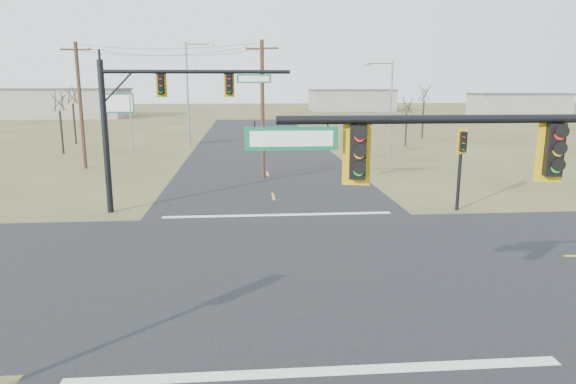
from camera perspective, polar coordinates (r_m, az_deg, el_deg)
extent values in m
plane|color=olive|center=(19.80, 0.29, -8.09)|extent=(320.00, 320.00, 0.00)
cube|color=black|center=(19.80, 0.29, -8.06)|extent=(160.00, 14.00, 0.02)
cube|color=black|center=(19.80, 0.29, -8.06)|extent=(14.00, 160.00, 0.02)
cube|color=silver|center=(13.04, 3.38, -19.30)|extent=(12.00, 0.40, 0.01)
cube|color=silver|center=(26.94, -1.12, -2.56)|extent=(12.00, 0.40, 0.01)
cylinder|color=black|center=(11.17, 24.28, 7.43)|extent=(9.59, 0.17, 0.17)
cube|color=#0D5F37|center=(9.86, 0.38, 5.96)|extent=(1.80, 0.05, 0.45)
cylinder|color=black|center=(28.59, -19.63, 5.67)|extent=(0.32, 0.32, 7.98)
cylinder|color=black|center=(27.61, -10.12, 13.02)|extent=(9.69, 0.21, 0.21)
cube|color=#0D5F37|center=(27.51, -3.80, 12.46)|extent=(1.80, 0.05, 0.45)
cylinder|color=black|center=(29.15, 18.51, 2.20)|extent=(0.18, 0.18, 4.30)
cylinder|color=#4C3120|center=(37.03, -2.85, 9.01)|extent=(0.28, 0.28, 9.76)
cube|color=#4C3120|center=(37.05, -2.92, 15.64)|extent=(2.23, 1.07, 0.12)
cylinder|color=#4C3120|center=(44.49, -22.05, 8.79)|extent=(0.29, 0.29, 9.96)
cube|color=#4C3120|center=(44.53, -22.50, 14.41)|extent=(2.44, 0.33, 0.12)
cylinder|color=gray|center=(54.81, -19.42, 7.25)|extent=(0.16, 0.16, 5.81)
cylinder|color=gray|center=(54.28, -17.02, 7.37)|extent=(0.16, 0.16, 5.81)
cube|color=#0D5F37|center=(54.43, -18.36, 9.34)|extent=(3.10, 0.17, 1.94)
cylinder|color=gray|center=(43.64, 11.31, 8.46)|extent=(0.17, 0.17, 8.56)
cylinder|color=gray|center=(43.33, 10.19, 13.88)|extent=(2.05, 0.10, 0.10)
cube|color=gray|center=(43.08, 8.82, 13.81)|extent=(0.51, 0.33, 0.15)
cylinder|color=gray|center=(56.96, -11.08, 10.49)|extent=(0.22, 0.22, 11.03)
cylinder|color=gray|center=(56.96, -9.93, 15.88)|extent=(2.65, 0.13, 0.13)
cube|color=gray|center=(56.86, -8.55, 15.83)|extent=(0.67, 0.48, 0.20)
cylinder|color=black|center=(54.73, -23.85, 6.04)|extent=(0.21, 0.21, 4.17)
cylinder|color=black|center=(63.19, -22.64, 6.98)|extent=(0.21, 0.21, 4.55)
cylinder|color=black|center=(57.95, 12.97, 6.72)|extent=(0.18, 0.18, 3.55)
cylinder|color=black|center=(66.62, 14.76, 7.76)|extent=(0.20, 0.20, 4.65)
cube|color=#9A9688|center=(115.17, -24.54, 8.92)|extent=(28.00, 14.00, 5.50)
cube|color=#9A9688|center=(131.33, 7.04, 10.03)|extent=(20.00, 12.00, 5.00)
cube|color=#9A9688|center=(118.10, 24.19, 8.76)|extent=(18.00, 10.00, 4.50)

